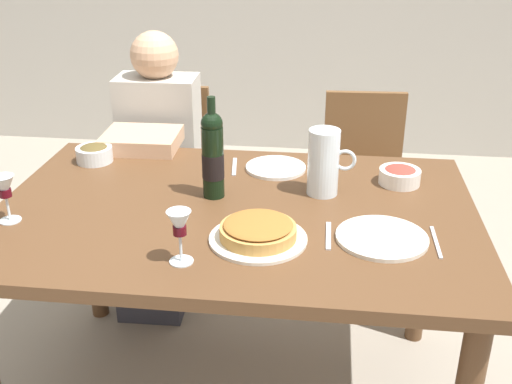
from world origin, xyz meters
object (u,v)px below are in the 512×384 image
object	(u,v)px
baked_tart	(258,232)
wine_glass_right_diner	(179,226)
wine_bottle	(213,155)
dinner_plate_right_setting	(276,168)
dinner_plate_left_setting	(382,238)
dining_table	(235,234)
chair_right	(363,179)
salad_bowl	(400,175)
wine_glass_left_diner	(5,189)
olive_bowl	(94,153)
chair_left	(169,170)
water_pitcher	(324,166)
diner_left	(155,165)

from	to	relation	value
baked_tart	wine_glass_right_diner	world-z (taller)	wine_glass_right_diner
wine_bottle	dinner_plate_right_setting	distance (m)	0.33
wine_bottle	dinner_plate_left_setting	distance (m)	0.59
dining_table	chair_right	xyz separation A→B (m)	(0.45, 0.89, -0.17)
dining_table	salad_bowl	size ratio (longest dim) A/B	10.80
dining_table	wine_glass_left_diner	xyz separation A→B (m)	(-0.66, -0.17, 0.20)
olive_bowl	chair_right	xyz separation A→B (m)	(1.02, 0.57, -0.30)
wine_bottle	wine_glass_right_diner	distance (m)	0.42
wine_glass_left_diner	chair_left	bearing A→B (deg)	79.09
dinner_plate_right_setting	chair_left	size ratio (longest dim) A/B	0.25
olive_bowl	wine_glass_right_diner	xyz separation A→B (m)	(0.48, -0.66, 0.07)
baked_tart	chair_left	size ratio (longest dim) A/B	0.32
dinner_plate_right_setting	water_pitcher	bearing A→B (deg)	-47.28
diner_left	water_pitcher	bearing A→B (deg)	143.11
wine_bottle	salad_bowl	world-z (taller)	wine_bottle
water_pitcher	wine_glass_right_diner	xyz separation A→B (m)	(-0.36, -0.48, 0.01)
olive_bowl	chair_left	size ratio (longest dim) A/B	0.15
dinner_plate_left_setting	chair_right	xyz separation A→B (m)	(0.00, 1.04, -0.27)
dining_table	chair_left	bearing A→B (deg)	117.03
chair_left	diner_left	world-z (taller)	diner_left
wine_glass_left_diner	dinner_plate_left_setting	xyz separation A→B (m)	(1.10, 0.02, -0.10)
olive_bowl	dinner_plate_left_setting	size ratio (longest dim) A/B	0.51
salad_bowl	chair_right	xyz separation A→B (m)	(-0.08, 0.64, -0.30)
dining_table	dinner_plate_right_setting	size ratio (longest dim) A/B	6.97
wine_bottle	wine_glass_left_diner	size ratio (longest dim) A/B	2.28
salad_bowl	baked_tart	bearing A→B (deg)	-133.71
water_pitcher	chair_left	distance (m)	1.10
salad_bowl	diner_left	size ratio (longest dim) A/B	0.12
salad_bowl	wine_glass_right_diner	xyz separation A→B (m)	(-0.62, -0.59, 0.08)
wine_bottle	baked_tart	size ratio (longest dim) A/B	1.19
diner_left	wine_bottle	bearing A→B (deg)	121.10
wine_glass_left_diner	dinner_plate_left_setting	bearing A→B (deg)	0.99
chair_right	dinner_plate_left_setting	bearing A→B (deg)	86.98
dining_table	baked_tart	world-z (taller)	baked_tart
baked_tart	chair_left	bearing A→B (deg)	116.83
wine_bottle	diner_left	size ratio (longest dim) A/B	0.29
salad_bowl	dinner_plate_left_setting	bearing A→B (deg)	-101.63
baked_tart	chair_right	distance (m)	1.18
diner_left	chair_right	bearing A→B (deg)	-166.22
dinner_plate_left_setting	diner_left	size ratio (longest dim) A/B	0.22
water_pitcher	diner_left	size ratio (longest dim) A/B	0.19
chair_right	wine_bottle	bearing A→B (deg)	54.24
olive_bowl	salad_bowl	bearing A→B (deg)	-3.57
water_pitcher	salad_bowl	distance (m)	0.29
wine_glass_left_diner	chair_left	world-z (taller)	wine_glass_left_diner
diner_left	baked_tart	bearing A→B (deg)	121.11
wine_bottle	dining_table	bearing A→B (deg)	-44.35
dining_table	salad_bowl	xyz separation A→B (m)	(0.53, 0.25, 0.12)
water_pitcher	dinner_plate_left_setting	world-z (taller)	water_pitcher
baked_tart	diner_left	world-z (taller)	diner_left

